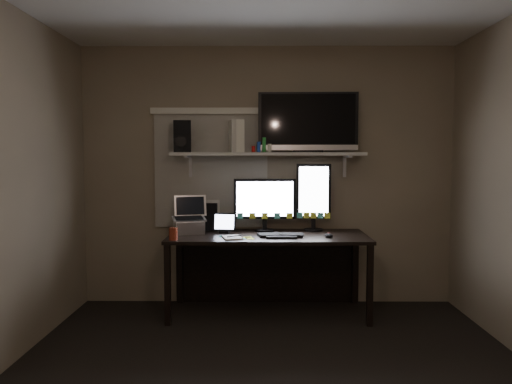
{
  "coord_description": "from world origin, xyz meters",
  "views": [
    {
      "loc": [
        -0.08,
        -3.07,
        1.46
      ],
      "look_at": [
        -0.11,
        1.25,
        1.13
      ],
      "focal_mm": 35.0,
      "sensor_mm": 36.0,
      "label": 1
    }
  ],
  "objects_px": {
    "laptop": "(189,215)",
    "tv": "(308,123)",
    "tablet": "(224,223)",
    "keyboard": "(281,235)",
    "monitor_landscape": "(265,204)",
    "cup": "(173,234)",
    "monitor_portrait": "(314,197)",
    "mouse": "(329,235)",
    "desk": "(268,251)",
    "speaker": "(182,137)",
    "game_console": "(236,136)"
  },
  "relations": [
    {
      "from": "desk",
      "to": "monitor_landscape",
      "type": "distance_m",
      "value": 0.44
    },
    {
      "from": "laptop",
      "to": "cup",
      "type": "bearing_deg",
      "value": -119.57
    },
    {
      "from": "speaker",
      "to": "laptop",
      "type": "bearing_deg",
      "value": -66.51
    },
    {
      "from": "monitor_landscape",
      "to": "monitor_portrait",
      "type": "xyz_separation_m",
      "value": [
        0.47,
        0.03,
        0.07
      ]
    },
    {
      "from": "laptop",
      "to": "tv",
      "type": "height_order",
      "value": "tv"
    },
    {
      "from": "tablet",
      "to": "keyboard",
      "type": "bearing_deg",
      "value": -10.82
    },
    {
      "from": "desk",
      "to": "tablet",
      "type": "relative_size",
      "value": 8.32
    },
    {
      "from": "keyboard",
      "to": "tablet",
      "type": "xyz_separation_m",
      "value": [
        -0.52,
        0.19,
        0.08
      ]
    },
    {
      "from": "game_console",
      "to": "speaker",
      "type": "distance_m",
      "value": 0.51
    },
    {
      "from": "laptop",
      "to": "tv",
      "type": "xyz_separation_m",
      "value": [
        1.11,
        0.16,
        0.86
      ]
    },
    {
      "from": "laptop",
      "to": "game_console",
      "type": "distance_m",
      "value": 0.86
    },
    {
      "from": "monitor_landscape",
      "to": "cup",
      "type": "relative_size",
      "value": 5.48
    },
    {
      "from": "desk",
      "to": "mouse",
      "type": "height_order",
      "value": "mouse"
    },
    {
      "from": "mouse",
      "to": "tv",
      "type": "height_order",
      "value": "tv"
    },
    {
      "from": "speaker",
      "to": "monitor_landscape",
      "type": "bearing_deg",
      "value": -6.35
    },
    {
      "from": "tablet",
      "to": "monitor_portrait",
      "type": "bearing_deg",
      "value": 18.82
    },
    {
      "from": "monitor_portrait",
      "to": "keyboard",
      "type": "distance_m",
      "value": 0.56
    },
    {
      "from": "laptop",
      "to": "mouse",
      "type": "bearing_deg",
      "value": -25.93
    },
    {
      "from": "desk",
      "to": "keyboard",
      "type": "relative_size",
      "value": 4.41
    },
    {
      "from": "mouse",
      "to": "desk",
      "type": "bearing_deg",
      "value": 133.55
    },
    {
      "from": "cup",
      "to": "speaker",
      "type": "xyz_separation_m",
      "value": [
        0.01,
        0.47,
        0.84
      ]
    },
    {
      "from": "tablet",
      "to": "mouse",
      "type": "bearing_deg",
      "value": -5.36
    },
    {
      "from": "tablet",
      "to": "cup",
      "type": "distance_m",
      "value": 0.56
    },
    {
      "from": "tablet",
      "to": "tv",
      "type": "xyz_separation_m",
      "value": [
        0.78,
        0.14,
        0.94
      ]
    },
    {
      "from": "monitor_portrait",
      "to": "tablet",
      "type": "relative_size",
      "value": 3.02
    },
    {
      "from": "keyboard",
      "to": "tv",
      "type": "bearing_deg",
      "value": 48.79
    },
    {
      "from": "keyboard",
      "to": "mouse",
      "type": "bearing_deg",
      "value": -8.96
    },
    {
      "from": "monitor_landscape",
      "to": "tv",
      "type": "distance_m",
      "value": 0.87
    },
    {
      "from": "keyboard",
      "to": "game_console",
      "type": "height_order",
      "value": "game_console"
    },
    {
      "from": "desk",
      "to": "game_console",
      "type": "relative_size",
      "value": 6.03
    },
    {
      "from": "monitor_landscape",
      "to": "speaker",
      "type": "xyz_separation_m",
      "value": [
        -0.77,
        -0.02,
        0.64
      ]
    },
    {
      "from": "monitor_landscape",
      "to": "desk",
      "type": "bearing_deg",
      "value": -72.82
    },
    {
      "from": "desk",
      "to": "tv",
      "type": "relative_size",
      "value": 1.93
    },
    {
      "from": "tv",
      "to": "game_console",
      "type": "distance_m",
      "value": 0.69
    },
    {
      "from": "cup",
      "to": "game_console",
      "type": "bearing_deg",
      "value": 41.91
    },
    {
      "from": "desk",
      "to": "tv",
      "type": "xyz_separation_m",
      "value": [
        0.38,
        0.1,
        1.21
      ]
    },
    {
      "from": "mouse",
      "to": "tablet",
      "type": "distance_m",
      "value": 0.97
    },
    {
      "from": "laptop",
      "to": "cup",
      "type": "distance_m",
      "value": 0.38
    },
    {
      "from": "monitor_landscape",
      "to": "keyboard",
      "type": "height_order",
      "value": "monitor_landscape"
    },
    {
      "from": "monitor_portrait",
      "to": "laptop",
      "type": "height_order",
      "value": "monitor_portrait"
    },
    {
      "from": "monitor_landscape",
      "to": "tablet",
      "type": "height_order",
      "value": "monitor_landscape"
    },
    {
      "from": "tv",
      "to": "tablet",
      "type": "bearing_deg",
      "value": -168.58
    },
    {
      "from": "cup",
      "to": "monitor_landscape",
      "type": "bearing_deg",
      "value": 32.01
    },
    {
      "from": "cup",
      "to": "tv",
      "type": "height_order",
      "value": "tv"
    },
    {
      "from": "monitor_portrait",
      "to": "tablet",
      "type": "height_order",
      "value": "monitor_portrait"
    },
    {
      "from": "laptop",
      "to": "tv",
      "type": "distance_m",
      "value": 1.41
    },
    {
      "from": "laptop",
      "to": "tablet",
      "type": "bearing_deg",
      "value": -12.26
    },
    {
      "from": "keyboard",
      "to": "tablet",
      "type": "relative_size",
      "value": 1.89
    },
    {
      "from": "laptop",
      "to": "tv",
      "type": "relative_size",
      "value": 0.36
    },
    {
      "from": "tablet",
      "to": "game_console",
      "type": "relative_size",
      "value": 0.72
    }
  ]
}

